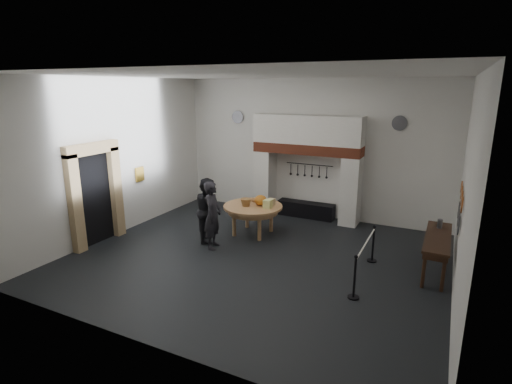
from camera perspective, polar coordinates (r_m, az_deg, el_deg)
The scene contains 39 objects.
floor at distance 10.32m, azimuth 0.12°, elevation -9.38°, with size 9.00×8.00×0.02m, color black.
ceiling at distance 9.42m, azimuth 0.13°, elevation 16.46°, with size 9.00×8.00×0.02m, color silver.
wall_back at distance 13.27m, azimuth 7.82°, elevation 6.10°, with size 9.00×0.02×4.50m, color silver.
wall_front at distance 6.40m, azimuth -15.93°, elevation -3.81°, with size 9.00×0.02×4.50m, color silver.
wall_left at distance 12.26m, azimuth -19.18°, elevation 4.70°, with size 0.02×8.00×4.50m, color silver.
wall_right at distance 8.68m, azimuth 27.83°, elevation -0.12°, with size 0.02×8.00×4.50m, color silver.
chimney_pier_left at distance 13.71m, azimuth 1.33°, elevation 1.51°, with size 0.55×0.70×2.15m, color silver.
chimney_pier_right at distance 12.79m, azimuth 13.39°, elevation 0.12°, with size 0.55×0.70×2.15m, color silver.
hearth_brick_band at distance 12.93m, azimuth 7.33°, elevation 6.16°, with size 3.50×0.72×0.32m, color #9E442B.
chimney_hood at distance 12.86m, azimuth 7.42°, elevation 8.85°, with size 3.50×0.70×0.90m, color silver.
iron_range at distance 13.46m, azimuth 7.14°, elevation -2.50°, with size 1.90×0.45×0.50m, color black.
utensil_rail at distance 13.28m, azimuth 7.63°, elevation 3.92°, with size 0.02×0.02×1.60m, color black.
door_recess at distance 11.78m, azimuth -22.09°, elevation -0.95°, with size 0.04×1.10×2.50m, color black.
door_jamb_near at distance 11.27m, azimuth -24.43°, elevation -1.62°, with size 0.22×0.30×2.60m, color tan.
door_jamb_far at distance 12.16m, azimuth -19.40°, elevation 0.01°, with size 0.22×0.30×2.60m, color tan.
door_lintel at distance 11.44m, azimuth -22.46°, elevation 5.76°, with size 0.22×1.70×0.30m, color tan.
wall_plaque at distance 12.90m, azimuth -16.27°, elevation 2.46°, with size 0.05×0.34×0.44m, color gold.
work_table at distance 11.66m, azimuth -0.45°, elevation -2.09°, with size 1.73×1.73×0.07m, color tan.
pumpkin at distance 11.61m, azimuth 0.66°, elevation -1.19°, with size 0.36×0.36×0.31m, color #C9671C.
cheese_block_big at distance 11.37m, azimuth 1.69°, elevation -1.73°, with size 0.22×0.22×0.24m, color #E4E589.
cheese_block_small at distance 11.64m, azimuth 2.22°, elevation -1.43°, with size 0.18×0.18×0.20m, color #D2B97D.
wicker_basket at distance 11.56m, azimuth -1.45°, elevation -1.50°, with size 0.32×0.32×0.22m, color #915D35.
bread_loaf at distance 11.98m, azimuth -0.12°, elevation -1.13°, with size 0.31×0.18×0.13m, color #A16439.
visitor_near at distance 10.70m, azimuth -6.20°, elevation -3.30°, with size 0.67×0.44×1.84m, color #232227.
visitor_far at distance 11.23m, azimuth -6.83°, elevation -2.53°, with size 0.88×0.68×1.81m, color black.
side_table at distance 10.16m, azimuth 24.56°, elevation -5.91°, with size 0.55×2.20×0.06m, color #351C13.
pewter_jug at distance 10.68m, azimuth 24.78°, elevation -4.15°, with size 0.12×0.12×0.22m, color #545359.
copper_pan_a at distance 8.95m, azimuth 27.33°, elevation -1.65°, with size 0.34×0.34×0.03m, color #C6662D.
copper_pan_b at distance 9.48m, azimuth 27.32°, elevation -0.79°, with size 0.32×0.32×0.03m, color #C6662D.
copper_pan_c at distance 10.02m, azimuth 27.31°, elevation -0.03°, with size 0.30×0.30×0.03m, color #C6662D.
copper_pan_d at distance 10.55m, azimuth 27.30°, elevation 0.66°, with size 0.28×0.28×0.03m, color #C6662D.
pewter_plate_left at distance 9.28m, azimuth 26.96°, elevation -4.30°, with size 0.40×0.40×0.03m, color #4C4C51.
pewter_plate_mid at distance 9.85m, azimuth 26.97°, elevation -3.24°, with size 0.40×0.40×0.03m, color #4C4C51.
pewter_plate_right at distance 10.43m, azimuth 26.98°, elevation -2.31°, with size 0.40×0.40×0.03m, color #4C4C51.
pewter_plate_back_left at distance 14.21m, azimuth -2.64°, elevation 10.65°, with size 0.44×0.44×0.03m, color #4C4C51.
pewter_plate_back_right at distance 12.53m, azimuth 19.83°, elevation 9.24°, with size 0.44×0.44×0.03m, color #4C4C51.
barrier_post_near at distance 8.57m, azimuth 13.91°, elevation -11.84°, with size 0.05×0.05×0.90m, color black.
barrier_post_far at distance 10.37m, azimuth 16.38°, elevation -7.20°, with size 0.05×0.05×0.90m, color black.
barrier_rope at distance 9.31m, azimuth 15.44°, elevation -7.05°, with size 0.04×0.04×2.00m, color white.
Camera 1 is at (4.16, -8.45, 4.23)m, focal length 28.00 mm.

